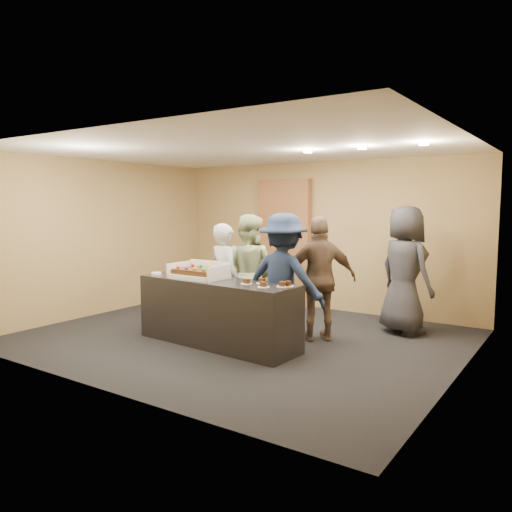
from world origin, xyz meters
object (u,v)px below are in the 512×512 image
(storage_cabinet, at_px, (284,243))
(person_dark_suit, at_px, (405,270))
(serving_counter, at_px, (217,312))
(plate_stack, at_px, (156,273))
(sheet_cake, at_px, (199,271))
(person_server_grey, at_px, (225,279))
(cake_box, at_px, (200,274))
(person_sage_man, at_px, (248,273))
(person_navy_man, at_px, (283,280))
(person_brown_extra, at_px, (320,279))

(storage_cabinet, xyz_separation_m, person_dark_suit, (2.60, -0.85, -0.24))
(serving_counter, height_order, plate_stack, plate_stack)
(sheet_cake, relative_size, person_dark_suit, 0.34)
(storage_cabinet, distance_m, person_server_grey, 2.45)
(sheet_cake, bearing_deg, cake_box, 88.98)
(person_dark_suit, bearing_deg, person_sage_man, 59.81)
(plate_stack, distance_m, person_navy_man, 1.93)
(serving_counter, distance_m, storage_cabinet, 3.07)
(plate_stack, height_order, person_brown_extra, person_brown_extra)
(cake_box, height_order, sheet_cake, cake_box)
(storage_cabinet, xyz_separation_m, person_navy_man, (1.45, -2.45, -0.29))
(person_sage_man, bearing_deg, person_navy_man, 148.83)
(person_server_grey, xyz_separation_m, person_dark_suit, (2.20, 1.54, 0.13))
(cake_box, relative_size, person_navy_man, 0.42)
(serving_counter, height_order, person_dark_suit, person_dark_suit)
(person_dark_suit, bearing_deg, cake_box, 70.37)
(storage_cabinet, bearing_deg, sheet_cake, -83.47)
(storage_cabinet, distance_m, person_brown_extra, 2.59)
(cake_box, relative_size, sheet_cake, 1.17)
(cake_box, distance_m, plate_stack, 0.75)
(storage_cabinet, distance_m, person_sage_man, 2.17)
(sheet_cake, bearing_deg, person_sage_man, 72.51)
(person_brown_extra, bearing_deg, person_navy_man, 22.11)
(person_brown_extra, bearing_deg, cake_box, -5.93)
(storage_cabinet, distance_m, cake_box, 2.90)
(person_sage_man, bearing_deg, person_brown_extra, -179.13)
(person_sage_man, xyz_separation_m, person_dark_suit, (2.00, 1.21, 0.07))
(storage_cabinet, height_order, sheet_cake, storage_cabinet)
(serving_counter, bearing_deg, person_sage_man, 98.39)
(serving_counter, distance_m, person_sage_man, 0.95)
(storage_cabinet, distance_m, person_dark_suit, 2.75)
(person_navy_man, xyz_separation_m, person_brown_extra, (0.28, 0.54, -0.02))
(person_sage_man, xyz_separation_m, person_navy_man, (0.85, -0.39, 0.02))
(person_navy_man, bearing_deg, serving_counter, 25.69)
(serving_counter, distance_m, person_brown_extra, 1.52)
(person_brown_extra, bearing_deg, person_server_grey, -20.53)
(storage_cabinet, xyz_separation_m, person_server_grey, (0.40, -2.39, -0.37))
(storage_cabinet, xyz_separation_m, plate_stack, (-0.41, -2.99, -0.28))
(storage_cabinet, height_order, person_dark_suit, storage_cabinet)
(person_server_grey, distance_m, person_dark_suit, 2.69)
(person_server_grey, height_order, person_dark_suit, person_dark_suit)
(person_brown_extra, relative_size, person_dark_suit, 0.92)
(cake_box, distance_m, person_dark_suit, 3.04)
(plate_stack, bearing_deg, person_sage_man, 42.80)
(plate_stack, relative_size, person_navy_man, 0.08)
(storage_cabinet, xyz_separation_m, sheet_cake, (0.33, -2.90, -0.20))
(person_server_grey, relative_size, person_brown_extra, 0.93)
(serving_counter, distance_m, cake_box, 0.60)
(serving_counter, bearing_deg, person_navy_man, 33.58)
(person_server_grey, height_order, person_brown_extra, person_brown_extra)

